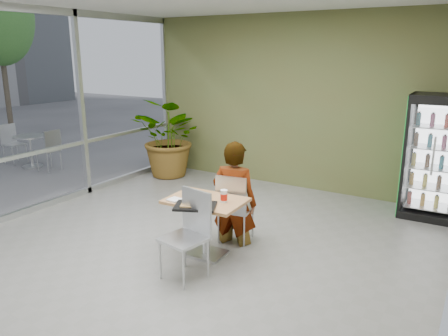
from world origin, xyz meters
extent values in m
plane|color=slate|center=(0.00, 0.00, 0.00)|extent=(7.00, 7.00, 0.00)
cube|color=#AA7449|center=(0.28, 0.16, 0.73)|extent=(0.97, 0.70, 0.04)
cylinder|color=#B1B4B6|center=(0.28, 0.16, 0.36)|extent=(0.09, 0.09, 0.71)
cube|color=#B1B4B6|center=(0.28, 0.16, 0.02)|extent=(0.49, 0.40, 0.04)
cube|color=#B1B4B6|center=(0.37, 0.75, 0.46)|extent=(0.49, 0.49, 0.03)
cube|color=#B1B4B6|center=(0.40, 0.55, 0.71)|extent=(0.42, 0.10, 0.51)
cylinder|color=#B1B4B6|center=(0.52, 0.96, 0.23)|extent=(0.02, 0.02, 0.46)
cylinder|color=#B1B4B6|center=(0.16, 0.90, 0.23)|extent=(0.02, 0.02, 0.46)
cylinder|color=#B1B4B6|center=(0.58, 0.60, 0.23)|extent=(0.02, 0.02, 0.46)
cylinder|color=#B1B4B6|center=(0.22, 0.55, 0.23)|extent=(0.02, 0.02, 0.46)
cube|color=#B1B4B6|center=(0.38, -0.46, 0.48)|extent=(0.52, 0.52, 0.03)
cube|color=#B1B4B6|center=(0.42, -0.25, 0.75)|extent=(0.45, 0.11, 0.53)
cylinder|color=#B1B4B6|center=(0.16, -0.62, 0.24)|extent=(0.03, 0.03, 0.48)
cylinder|color=#B1B4B6|center=(0.54, -0.68, 0.24)|extent=(0.03, 0.03, 0.48)
cylinder|color=#B1B4B6|center=(0.23, -0.24, 0.24)|extent=(0.03, 0.03, 0.48)
cylinder|color=#B1B4B6|center=(0.61, -0.31, 0.24)|extent=(0.03, 0.03, 0.48)
imported|color=black|center=(0.37, 0.70, 0.55)|extent=(0.68, 0.50, 1.70)
cylinder|color=white|center=(0.15, 0.22, 0.76)|extent=(0.22, 0.22, 0.01)
cylinder|color=white|center=(0.52, 0.18, 0.82)|extent=(0.08, 0.08, 0.15)
cylinder|color=red|center=(0.52, 0.18, 0.82)|extent=(0.08, 0.08, 0.08)
cylinder|color=white|center=(0.52, 0.18, 0.90)|extent=(0.09, 0.09, 0.01)
cube|color=white|center=(-0.03, -0.07, 0.76)|extent=(0.17, 0.17, 0.02)
cube|color=black|center=(0.33, -0.14, 0.76)|extent=(0.58, 0.52, 0.03)
cube|color=black|center=(2.53, 3.09, 0.96)|extent=(0.87, 0.68, 1.91)
cube|color=green|center=(2.09, 3.09, 0.96)|extent=(0.02, 0.66, 1.87)
cube|color=silver|center=(2.53, 2.77, 0.98)|extent=(0.69, 0.03, 1.53)
imported|color=#356F2C|center=(-2.34, 2.84, 0.82)|extent=(1.58, 1.40, 1.63)
camera|label=1|loc=(3.11, -4.10, 2.52)|focal=35.00mm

